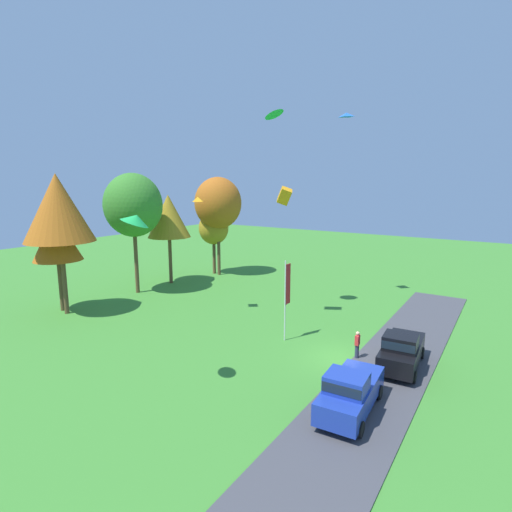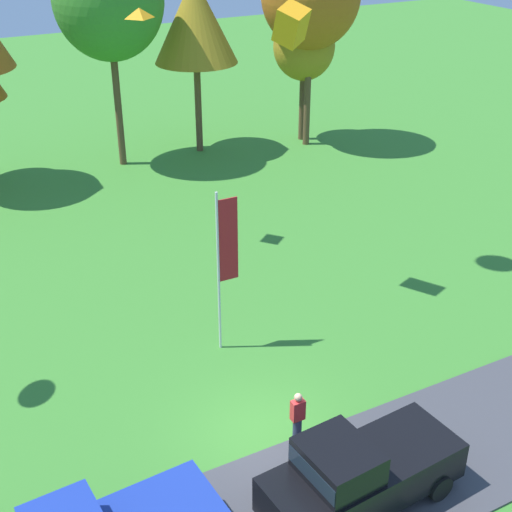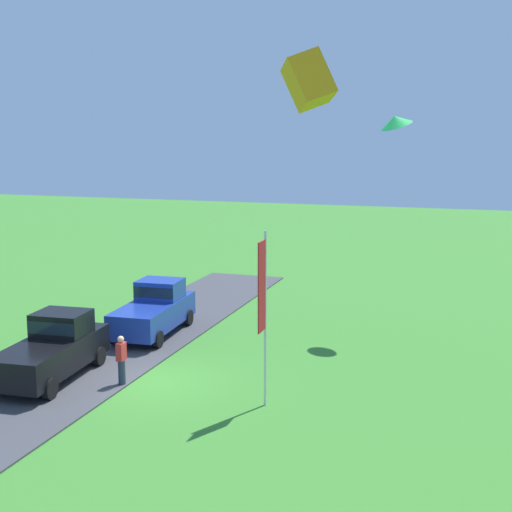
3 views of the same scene
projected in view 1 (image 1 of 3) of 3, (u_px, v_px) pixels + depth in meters
The scene contains 17 objects.
ground_plane at pixel (341, 359), 23.90m from camera, with size 120.00×120.00×0.00m, color #3D842D.
pavement_strip at pixel (388, 370), 22.40m from camera, with size 36.00×4.40×0.06m, color #424247.
car_pickup_near_entrance at pixel (350, 391), 18.05m from camera, with size 5.11×2.29×2.14m.
car_pickup_by_flagpole at pixel (401, 350), 22.51m from camera, with size 5.13×2.34×2.14m.
person_watching_sky at pixel (357, 345), 23.82m from camera, with size 0.36×0.24×1.71m.
tree_far_right at pixel (58, 208), 30.81m from camera, with size 5.28×5.28×11.15m.
tree_far_left at pixel (57, 238), 32.02m from camera, with size 3.80×3.80×8.02m.
tree_right_of_center at pixel (133, 205), 37.00m from camera, with size 5.37×5.37×11.33m.
tree_center_back at pixel (169, 216), 40.95m from camera, with size 4.38×4.38×9.25m.
tree_left_of_center at pixel (218, 203), 44.51m from camera, with size 5.25×5.25×11.08m.
tree_lone_near at pixel (214, 228), 45.71m from camera, with size 3.41×3.41×7.19m.
flag_banner at pixel (287, 290), 26.36m from camera, with size 0.71×0.08×5.45m.
kite_diamond_high_right at pixel (198, 199), 30.27m from camera, with size 0.80×0.81×0.37m, color orange.
kite_delta_high_left at pixel (136, 219), 18.32m from camera, with size 1.32×1.32×0.41m, color green.
kite_diamond_trailing_tail at pixel (346, 115), 33.28m from camera, with size 1.03×1.01×0.33m, color blue.
kite_box_over_trees at pixel (285, 196), 29.33m from camera, with size 0.79×0.79×1.11m, color orange.
kite_delta_mid_center at pixel (274, 113), 29.78m from camera, with size 1.49×1.49×0.28m, color green.
Camera 1 is at (-21.53, -7.96, 10.40)m, focal length 28.00 mm.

